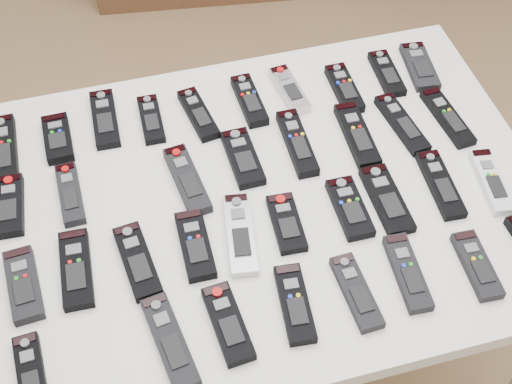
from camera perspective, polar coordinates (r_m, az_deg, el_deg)
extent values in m
plane|color=#9C734F|center=(2.23, 1.60, -11.40)|extent=(4.00, 4.00, 0.00)
cube|color=white|center=(1.54, 0.00, -0.93)|extent=(1.25, 0.88, 0.04)
cylinder|color=beige|center=(2.09, -18.01, -2.70)|extent=(0.04, 0.04, 0.74)
cylinder|color=beige|center=(2.22, 11.62, 3.42)|extent=(0.04, 0.04, 0.74)
cube|color=black|center=(1.70, -19.54, 3.15)|extent=(0.06, 0.20, 0.02)
cube|color=black|center=(1.69, -15.58, 4.15)|extent=(0.06, 0.14, 0.02)
cube|color=black|center=(1.71, -12.01, 5.74)|extent=(0.06, 0.18, 0.02)
cube|color=black|center=(1.69, -8.39, 5.77)|extent=(0.05, 0.15, 0.02)
cube|color=black|center=(1.68, -4.64, 6.22)|extent=(0.07, 0.17, 0.02)
cube|color=black|center=(1.71, -0.54, 7.33)|extent=(0.05, 0.17, 0.02)
cube|color=#B7B7BC|center=(1.74, 2.68, 8.16)|extent=(0.06, 0.16, 0.02)
cube|color=black|center=(1.75, 7.08, 8.22)|extent=(0.05, 0.16, 0.02)
cube|color=black|center=(1.81, 10.41, 9.30)|extent=(0.06, 0.16, 0.02)
cube|color=black|center=(1.85, 12.95, 9.76)|extent=(0.08, 0.17, 0.02)
cube|color=black|center=(1.59, -19.09, -1.04)|extent=(0.06, 0.16, 0.02)
cube|color=black|center=(1.57, -14.65, -0.17)|extent=(0.05, 0.16, 0.02)
cube|color=black|center=(1.55, -5.52, 0.97)|extent=(0.07, 0.19, 0.02)
cube|color=black|center=(1.59, -1.06, 2.75)|extent=(0.07, 0.16, 0.02)
cube|color=black|center=(1.62, 3.31, 3.94)|extent=(0.05, 0.19, 0.02)
cube|color=black|center=(1.65, 8.09, 4.54)|extent=(0.06, 0.19, 0.02)
cube|color=black|center=(1.69, 11.59, 5.37)|extent=(0.07, 0.19, 0.02)
cube|color=black|center=(1.73, 15.06, 5.80)|extent=(0.06, 0.19, 0.02)
cube|color=black|center=(1.46, -18.11, -7.07)|extent=(0.07, 0.17, 0.02)
cube|color=black|center=(1.45, -14.19, -5.99)|extent=(0.07, 0.18, 0.02)
cube|color=black|center=(1.44, -9.47, -5.47)|extent=(0.08, 0.18, 0.02)
cube|color=black|center=(1.44, -4.88, -4.25)|extent=(0.06, 0.16, 0.02)
cube|color=#B7B7BC|center=(1.46, -1.27, -3.38)|extent=(0.08, 0.20, 0.02)
cube|color=black|center=(1.47, 2.45, -2.51)|extent=(0.06, 0.15, 0.02)
cube|color=black|center=(1.51, 7.51, -1.28)|extent=(0.06, 0.16, 0.02)
cube|color=black|center=(1.54, 10.41, -0.59)|extent=(0.06, 0.18, 0.02)
cube|color=black|center=(1.59, 14.55, 0.59)|extent=(0.06, 0.19, 0.02)
cube|color=silver|center=(1.62, 18.32, 0.81)|extent=(0.07, 0.18, 0.02)
cube|color=black|center=(1.36, -17.53, -13.96)|extent=(0.06, 0.17, 0.02)
cube|color=black|center=(1.34, -6.90, -11.77)|extent=(0.08, 0.20, 0.02)
cube|color=black|center=(1.35, -2.26, -10.46)|extent=(0.07, 0.17, 0.02)
cube|color=black|center=(1.37, 3.12, -8.91)|extent=(0.07, 0.17, 0.02)
cube|color=black|center=(1.39, 8.03, -7.93)|extent=(0.06, 0.17, 0.02)
cube|color=black|center=(1.43, 12.03, -6.33)|extent=(0.06, 0.18, 0.02)
cube|color=black|center=(1.48, 17.25, -5.61)|extent=(0.06, 0.16, 0.02)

